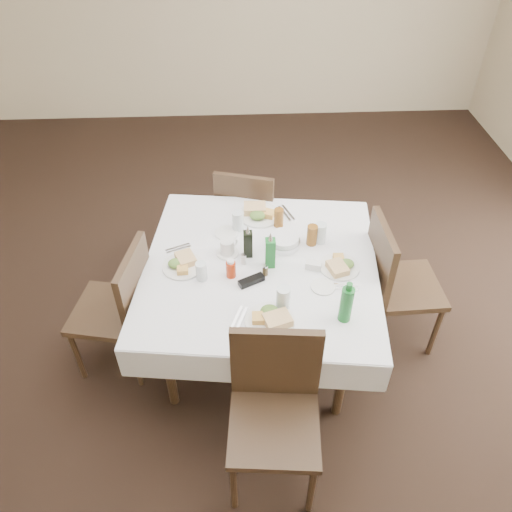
% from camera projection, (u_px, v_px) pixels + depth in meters
% --- Properties ---
extents(ground_plane, '(7.00, 7.00, 0.00)m').
position_uv_depth(ground_plane, '(246.00, 324.00, 3.73)').
color(ground_plane, black).
extents(room_shell, '(6.04, 7.04, 2.80)m').
position_uv_depth(room_shell, '(242.00, 107.00, 2.59)').
color(room_shell, beige).
rests_on(room_shell, ground).
extents(dining_table, '(1.60, 1.60, 0.76)m').
position_uv_depth(dining_table, '(260.00, 273.00, 3.14)').
color(dining_table, '#301E14').
rests_on(dining_table, ground).
extents(chair_north, '(0.55, 0.55, 0.94)m').
position_uv_depth(chair_north, '(248.00, 213.00, 3.88)').
color(chair_north, '#301E14').
rests_on(chair_north, ground).
extents(chair_south, '(0.51, 0.51, 0.99)m').
position_uv_depth(chair_south, '(275.00, 402.00, 2.59)').
color(chair_south, '#301E14').
rests_on(chair_south, ground).
extents(chair_east, '(0.48, 0.48, 0.99)m').
position_uv_depth(chair_east, '(392.00, 278.00, 3.29)').
color(chair_east, '#301E14').
rests_on(chair_east, ground).
extents(chair_west, '(0.54, 0.54, 0.97)m').
position_uv_depth(chair_west, '(122.00, 304.00, 3.13)').
color(chair_west, '#301E14').
rests_on(chair_west, ground).
extents(meal_north, '(0.29, 0.29, 0.06)m').
position_uv_depth(meal_north, '(259.00, 213.00, 3.45)').
color(meal_north, white).
rests_on(meal_north, dining_table).
extents(meal_south, '(0.28, 0.28, 0.06)m').
position_uv_depth(meal_south, '(271.00, 319.00, 2.73)').
color(meal_south, white).
rests_on(meal_south, dining_table).
extents(meal_east, '(0.25, 0.25, 0.05)m').
position_uv_depth(meal_east, '(340.00, 266.00, 3.05)').
color(meal_east, white).
rests_on(meal_east, dining_table).
extents(meal_west, '(0.26, 0.26, 0.06)m').
position_uv_depth(meal_west, '(182.00, 264.00, 3.07)').
color(meal_west, white).
rests_on(meal_west, dining_table).
extents(side_plate_a, '(0.16, 0.16, 0.01)m').
position_uv_depth(side_plate_a, '(227.00, 233.00, 3.32)').
color(side_plate_a, white).
rests_on(side_plate_a, dining_table).
extents(side_plate_b, '(0.15, 0.15, 0.01)m').
position_uv_depth(side_plate_b, '(323.00, 287.00, 2.94)').
color(side_plate_b, white).
rests_on(side_plate_b, dining_table).
extents(water_n, '(0.07, 0.07, 0.14)m').
position_uv_depth(water_n, '(238.00, 221.00, 3.31)').
color(water_n, silver).
rests_on(water_n, dining_table).
extents(water_s, '(0.08, 0.08, 0.15)m').
position_uv_depth(water_s, '(283.00, 298.00, 2.77)').
color(water_s, silver).
rests_on(water_s, dining_table).
extents(water_e, '(0.07, 0.07, 0.14)m').
position_uv_depth(water_e, '(320.00, 233.00, 3.22)').
color(water_e, silver).
rests_on(water_e, dining_table).
extents(water_w, '(0.07, 0.07, 0.12)m').
position_uv_depth(water_w, '(201.00, 271.00, 2.96)').
color(water_w, silver).
rests_on(water_w, dining_table).
extents(iced_tea_a, '(0.06, 0.06, 0.13)m').
position_uv_depth(iced_tea_a, '(279.00, 218.00, 3.34)').
color(iced_tea_a, brown).
rests_on(iced_tea_a, dining_table).
extents(iced_tea_b, '(0.07, 0.07, 0.14)m').
position_uv_depth(iced_tea_b, '(312.00, 235.00, 3.20)').
color(iced_tea_b, brown).
rests_on(iced_tea_b, dining_table).
extents(bread_basket, '(0.22, 0.22, 0.07)m').
position_uv_depth(bread_basket, '(284.00, 241.00, 3.21)').
color(bread_basket, silver).
rests_on(bread_basket, dining_table).
extents(oil_cruet_dark, '(0.06, 0.06, 0.23)m').
position_uv_depth(oil_cruet_dark, '(248.00, 243.00, 3.09)').
color(oil_cruet_dark, black).
rests_on(oil_cruet_dark, dining_table).
extents(oil_cruet_green, '(0.06, 0.06, 0.26)m').
position_uv_depth(oil_cruet_green, '(270.00, 252.00, 3.01)').
color(oil_cruet_green, '#176B26').
rests_on(oil_cruet_green, dining_table).
extents(ketchup_bottle, '(0.06, 0.06, 0.13)m').
position_uv_depth(ketchup_bottle, '(231.00, 269.00, 2.98)').
color(ketchup_bottle, '#B82E0C').
rests_on(ketchup_bottle, dining_table).
extents(salt_shaker, '(0.03, 0.03, 0.07)m').
position_uv_depth(salt_shaker, '(244.00, 259.00, 3.08)').
color(salt_shaker, white).
rests_on(salt_shaker, dining_table).
extents(pepper_shaker, '(0.03, 0.03, 0.07)m').
position_uv_depth(pepper_shaker, '(265.00, 270.00, 3.00)').
color(pepper_shaker, '#41331B').
rests_on(pepper_shaker, dining_table).
extents(coffee_mug, '(0.14, 0.14, 0.10)m').
position_uv_depth(coffee_mug, '(228.00, 248.00, 3.14)').
color(coffee_mug, white).
rests_on(coffee_mug, dining_table).
extents(sunglasses, '(0.17, 0.12, 0.03)m').
position_uv_depth(sunglasses, '(251.00, 281.00, 2.96)').
color(sunglasses, black).
rests_on(sunglasses, dining_table).
extents(green_bottle, '(0.07, 0.07, 0.27)m').
position_uv_depth(green_bottle, '(346.00, 304.00, 2.68)').
color(green_bottle, '#176B26').
rests_on(green_bottle, dining_table).
extents(sugar_caddy, '(0.11, 0.08, 0.05)m').
position_uv_depth(sugar_caddy, '(314.00, 265.00, 3.05)').
color(sugar_caddy, white).
rests_on(sugar_caddy, dining_table).
extents(cutlery_n, '(0.11, 0.19, 0.01)m').
position_uv_depth(cutlery_n, '(287.00, 213.00, 3.49)').
color(cutlery_n, silver).
rests_on(cutlery_n, dining_table).
extents(cutlery_s, '(0.11, 0.20, 0.01)m').
position_uv_depth(cutlery_s, '(239.00, 319.00, 2.75)').
color(cutlery_s, silver).
rests_on(cutlery_s, dining_table).
extents(cutlery_e, '(0.19, 0.08, 0.01)m').
position_uv_depth(cutlery_e, '(342.00, 287.00, 2.94)').
color(cutlery_e, silver).
rests_on(cutlery_e, dining_table).
extents(cutlery_w, '(0.17, 0.10, 0.01)m').
position_uv_depth(cutlery_w, '(178.00, 248.00, 3.20)').
color(cutlery_w, silver).
rests_on(cutlery_w, dining_table).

